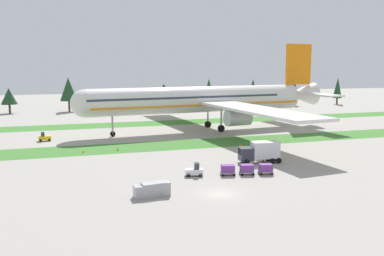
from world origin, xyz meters
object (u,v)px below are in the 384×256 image
Objects in this scene: airliner at (207,99)px; cargo_dolly_second at (247,169)px; taxiway_marker_2 at (118,149)px; uld_container_1 at (142,191)px; ground_crew_marshaller at (263,157)px; cargo_dolly_lead at (228,169)px; taxiway_marker_0 at (83,151)px; uld_container_2 at (150,190)px; baggage_tug at (194,171)px; cargo_dolly_third at (266,168)px; catering_truck at (260,151)px; taxiway_marker_1 at (241,145)px; pushback_tractor at (44,137)px; uld_container_0 at (162,188)px.

airliner is 33.31× the size of cargo_dolly_second.
uld_container_1 is at bearing -91.37° from taxiway_marker_2.
ground_crew_marshaller is (-2.37, -36.14, -6.95)m from airliner.
cargo_dolly_lead is 30.48m from taxiway_marker_0.
uld_container_2 is at bearing 147.42° from airliner.
baggage_tug is 1.14× the size of cargo_dolly_second.
taxiway_marker_0 is at bearing 52.08° from cargo_dolly_lead.
cargo_dolly_third is 7.50m from catering_truck.
cargo_dolly_second is at bearing 90.00° from cargo_dolly_third.
ground_crew_marshaller is at bearing -45.00° from cargo_dolly_lead.
taxiway_marker_1 is (1.97, 13.52, -0.66)m from ground_crew_marshaller.
pushback_tractor is (-30.28, 38.64, -0.10)m from cargo_dolly_second.
taxiway_marker_1 is (24.05, 26.05, -0.58)m from uld_container_2.
catering_truck is at bearing -100.98° from taxiway_marker_1.
uld_container_1 reaches higher than cargo_dolly_third.
airliner is 40.81× the size of uld_container_0.
taxiway_marker_0 is 0.85× the size of taxiway_marker_2.
cargo_dolly_second is 49.09m from pushback_tractor.
cargo_dolly_third is 18.09m from uld_container_0.
cargo_dolly_second is 32.82m from taxiway_marker_0.
catering_truck is at bearing -31.43° from taxiway_marker_0.
catering_truck is at bearing 29.33° from uld_container_1.
airliner is 151.99× the size of taxiway_marker_2.
taxiway_marker_1 is at bearing -2.79° from cargo_dolly_third.
uld_container_0 is (15.83, -44.51, 0.06)m from pushback_tractor.
ground_crew_marshaller is at bearing -12.99° from cargo_dolly_third.
cargo_dolly_third is 1.41× the size of ground_crew_marshaller.
baggage_tug is at bearing -55.80° from taxiway_marker_0.
baggage_tug reaches higher than ground_crew_marshaller.
uld_container_1 is at bearing 140.91° from baggage_tug.
pushback_tractor is 5.93× the size of taxiway_marker_0.
uld_container_0 is at bearing 130.27° from cargo_dolly_lead.
uld_container_1 is 3.47× the size of taxiway_marker_1.
uld_container_0 is 30.66m from taxiway_marker_0.
ground_crew_marshaller is at bearing -30.75° from taxiway_marker_0.
cargo_dolly_lead is 26.78m from taxiway_marker_2.
airliner is at bearing 0.10° from cargo_dolly_second.
uld_container_0 is at bearing 6.18° from uld_container_1.
airliner reaches higher than baggage_tug.
baggage_tug is 6.11× the size of taxiway_marker_0.
cargo_dolly_lead is 4.56× the size of taxiway_marker_2.
catering_truck is at bearing -43.16° from cargo_dolly_lead.
pushback_tractor is (-22.50, 37.09, 0.00)m from baggage_tug.
uld_container_2 is at bearing -77.25° from taxiway_marker_0.
cargo_dolly_second reaches higher than taxiway_marker_2.
cargo_dolly_second reaches higher than taxiway_marker_0.
baggage_tug is (-16.16, -41.08, -7.08)m from airliner.
uld_container_0 is at bearing -86.33° from taxiway_marker_2.
uld_container_0 reaches higher than uld_container_1.
cargo_dolly_second is 5.34× the size of taxiway_marker_0.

